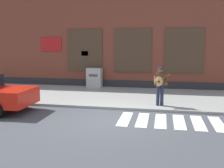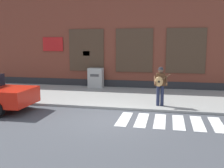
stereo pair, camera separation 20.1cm
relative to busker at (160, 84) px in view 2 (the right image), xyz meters
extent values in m
plane|color=#424449|center=(-1.77, -2.20, -1.09)|extent=(160.00, 160.00, 0.00)
cube|color=gray|center=(-1.77, 1.95, -1.04)|extent=(28.00, 5.35, 0.11)
cube|color=brown|center=(-1.77, 6.62, 2.03)|extent=(28.00, 4.00, 6.26)
cube|color=#28282B|center=(-1.77, 4.60, -0.82)|extent=(28.00, 0.04, 0.55)
cube|color=#473323|center=(-4.85, 4.59, 1.33)|extent=(2.30, 0.06, 2.67)
cube|color=black|center=(-4.85, 4.58, 1.33)|extent=(2.18, 0.03, 2.55)
cube|color=#473323|center=(-1.77, 4.59, 1.33)|extent=(2.30, 0.06, 2.67)
cube|color=black|center=(-1.77, 4.58, 1.33)|extent=(2.18, 0.03, 2.55)
cube|color=#473323|center=(1.31, 4.59, 1.33)|extent=(2.30, 0.06, 2.67)
cube|color=black|center=(1.31, 4.58, 1.33)|extent=(2.18, 0.03, 2.55)
cube|color=red|center=(-7.13, 4.58, 1.71)|extent=(1.40, 0.04, 0.90)
cube|color=yellow|center=(-4.85, 4.57, 1.13)|extent=(0.44, 0.02, 0.30)
cube|color=silver|center=(-1.26, -2.03, -1.09)|extent=(0.42, 1.90, 0.01)
cube|color=silver|center=(-0.59, -2.03, -1.09)|extent=(0.42, 1.90, 0.01)
cube|color=silver|center=(0.08, -2.03, -1.09)|extent=(0.42, 1.90, 0.01)
cube|color=silver|center=(0.75, -2.03, -1.09)|extent=(0.42, 1.90, 0.01)
cube|color=silver|center=(1.42, -2.03, -1.09)|extent=(0.42, 1.90, 0.01)
cube|color=silver|center=(2.09, -2.03, -1.09)|extent=(0.42, 1.90, 0.01)
cube|color=silver|center=(-5.26, -1.41, -0.36)|extent=(0.06, 0.24, 0.12)
cube|color=silver|center=(-5.25, -2.55, -0.36)|extent=(0.06, 0.24, 0.12)
cylinder|color=black|center=(-6.19, -1.11, -0.76)|extent=(0.66, 0.25, 0.66)
cylinder|color=#1E233D|center=(0.10, 0.05, -0.53)|extent=(0.15, 0.15, 0.90)
cylinder|color=#1E233D|center=(-0.08, 0.01, -0.53)|extent=(0.15, 0.15, 0.90)
cube|color=#4C2D19|center=(0.01, 0.04, 0.19)|extent=(0.40, 0.26, 0.55)
sphere|color=brown|center=(0.01, 0.04, 0.58)|extent=(0.22, 0.22, 0.22)
cylinder|color=#333338|center=(0.01, 0.04, 0.64)|extent=(0.27, 0.28, 0.02)
cylinder|color=#333338|center=(0.01, 0.04, 0.69)|extent=(0.18, 0.18, 0.09)
cylinder|color=#4C2D19|center=(0.26, -0.04, 0.15)|extent=(0.14, 0.52, 0.39)
cylinder|color=#4C2D19|center=(-0.22, -0.08, 0.15)|extent=(0.14, 0.52, 0.39)
ellipsoid|color=tan|center=(-0.05, -0.15, 0.12)|extent=(0.37, 0.15, 0.44)
cylinder|color=black|center=(-0.05, -0.21, 0.12)|extent=(0.09, 0.02, 0.09)
cylinder|color=brown|center=(0.21, -0.14, 0.30)|extent=(0.47, 0.08, 0.34)
cube|color=#ADADA8|center=(-4.12, 4.17, -0.37)|extent=(0.93, 0.58, 1.22)
cube|color=#4C4C4C|center=(-4.12, 3.87, -0.19)|extent=(0.56, 0.02, 0.16)
camera|label=1|loc=(0.12, -11.63, 1.77)|focal=42.00mm
camera|label=2|loc=(0.32, -11.59, 1.77)|focal=42.00mm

